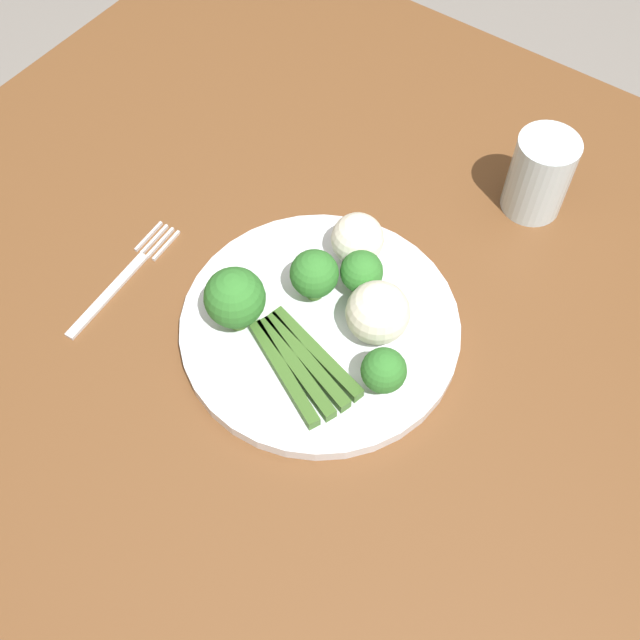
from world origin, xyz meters
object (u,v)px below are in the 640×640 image
(dining_table, at_px, (369,381))
(cauliflower_front_left, at_px, (357,239))
(asparagus_bundle, at_px, (301,364))
(broccoli_left, at_px, (235,298))
(water_glass, at_px, (540,175))
(plate, at_px, (320,327))
(fork, at_px, (124,278))
(cauliflower_near_fork, at_px, (378,313))
(broccoli_right, at_px, (314,274))
(broccoli_near_center, at_px, (384,371))
(broccoli_outer_edge, at_px, (362,272))

(dining_table, height_order, cauliflower_front_left, cauliflower_front_left)
(asparagus_bundle, distance_m, broccoli_left, 0.09)
(asparagus_bundle, bearing_deg, water_glass, 95.72)
(plate, bearing_deg, fork, -161.88)
(cauliflower_front_left, xyz_separation_m, cauliflower_near_fork, (0.07, -0.07, 0.00))
(broccoli_left, distance_m, water_glass, 0.36)
(dining_table, distance_m, asparagus_bundle, 0.16)
(cauliflower_near_fork, bearing_deg, dining_table, 123.20)
(dining_table, distance_m, cauliflower_near_fork, 0.16)
(plate, relative_size, broccoli_right, 4.69)
(cauliflower_near_fork, bearing_deg, asparagus_bundle, -115.22)
(broccoli_left, relative_size, broccoli_near_center, 1.39)
(asparagus_bundle, distance_m, cauliflower_front_left, 0.15)
(broccoli_outer_edge, distance_m, fork, 0.25)
(dining_table, bearing_deg, cauliflower_near_fork, -56.80)
(asparagus_bundle, bearing_deg, broccoli_outer_edge, 111.67)
(broccoli_outer_edge, bearing_deg, broccoli_near_center, -45.83)
(broccoli_right, relative_size, broccoli_near_center, 1.14)
(broccoli_left, bearing_deg, cauliflower_near_fork, 31.50)
(broccoli_outer_edge, bearing_deg, broccoli_left, -126.75)
(water_glass, bearing_deg, broccoli_outer_edge, -111.38)
(broccoli_outer_edge, xyz_separation_m, cauliflower_front_left, (-0.03, 0.03, -0.00))
(cauliflower_near_fork, bearing_deg, broccoli_outer_edge, 141.51)
(asparagus_bundle, xyz_separation_m, broccoli_right, (-0.04, 0.08, 0.03))
(broccoli_outer_edge, xyz_separation_m, water_glass, (0.08, 0.22, 0.00))
(broccoli_right, bearing_deg, fork, -153.03)
(cauliflower_front_left, relative_size, cauliflower_near_fork, 0.87)
(broccoli_near_center, bearing_deg, broccoli_left, -171.90)
(broccoli_left, relative_size, cauliflower_near_fork, 1.17)
(plate, xyz_separation_m, broccoli_outer_edge, (0.01, 0.06, 0.04))
(dining_table, height_order, plate, plate)
(broccoli_outer_edge, bearing_deg, fork, -150.21)
(dining_table, height_order, broccoli_near_center, broccoli_near_center)
(asparagus_bundle, relative_size, broccoli_left, 1.81)
(broccoli_outer_edge, bearing_deg, water_glass, 68.62)
(fork, bearing_deg, broccoli_left, -85.28)
(broccoli_outer_edge, distance_m, cauliflower_near_fork, 0.05)
(broccoli_right, height_order, broccoli_left, broccoli_left)
(broccoli_right, distance_m, broccoli_outer_edge, 0.05)
(dining_table, distance_m, broccoli_outer_edge, 0.16)
(broccoli_near_center, bearing_deg, plate, 164.76)
(broccoli_near_center, bearing_deg, water_glass, 88.71)
(cauliflower_near_fork, bearing_deg, broccoli_left, -148.50)
(plate, bearing_deg, broccoli_near_center, -15.24)
(broccoli_left, height_order, broccoli_outer_edge, broccoli_left)
(cauliflower_front_left, bearing_deg, cauliflower_near_fork, -44.25)
(fork, distance_m, water_glass, 0.45)
(plate, height_order, broccoli_outer_edge, broccoli_outer_edge)
(asparagus_bundle, height_order, broccoli_outer_edge, broccoli_outer_edge)
(fork, relative_size, water_glass, 1.76)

